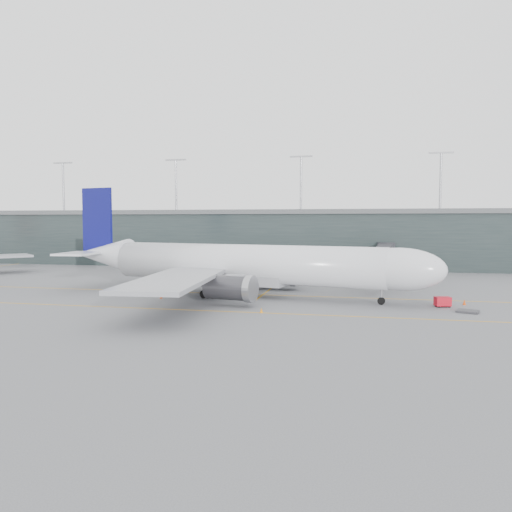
# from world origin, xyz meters

# --- Properties ---
(ground) EXTENTS (320.00, 320.00, 0.00)m
(ground) POSITION_xyz_m (0.00, 0.00, 0.00)
(ground) COLOR #55555A
(ground) RESTS_ON ground
(taxiline_a) EXTENTS (160.00, 0.25, 0.02)m
(taxiline_a) POSITION_xyz_m (0.00, -4.00, 0.01)
(taxiline_a) COLOR orange
(taxiline_a) RESTS_ON ground
(taxiline_b) EXTENTS (160.00, 0.25, 0.02)m
(taxiline_b) POSITION_xyz_m (0.00, -20.00, 0.01)
(taxiline_b) COLOR orange
(taxiline_b) RESTS_ON ground
(taxiline_lead_main) EXTENTS (0.25, 60.00, 0.02)m
(taxiline_lead_main) POSITION_xyz_m (5.00, 20.00, 0.01)
(taxiline_lead_main) COLOR orange
(taxiline_lead_main) RESTS_ON ground
(terminal) EXTENTS (240.00, 36.00, 29.00)m
(terminal) POSITION_xyz_m (-0.00, 58.00, 7.62)
(terminal) COLOR #1F292A
(terminal) RESTS_ON ground
(main_aircraft) EXTENTS (65.00, 60.22, 18.32)m
(main_aircraft) POSITION_xyz_m (1.81, -5.57, 5.14)
(main_aircraft) COLOR silver
(main_aircraft) RESTS_ON ground
(jet_bridge) EXTENTS (7.25, 46.32, 7.05)m
(jet_bridge) POSITION_xyz_m (25.09, 25.45, 5.28)
(jet_bridge) COLOR #2B2B30
(jet_bridge) RESTS_ON ground
(gse_cart) EXTENTS (2.40, 1.86, 1.45)m
(gse_cart) POSITION_xyz_m (32.30, -10.19, 0.81)
(gse_cart) COLOR red
(gse_cart) RESTS_ON ground
(baggage_dolly) EXTENTS (3.32, 2.99, 0.27)m
(baggage_dolly) POSITION_xyz_m (34.92, -14.01, 0.16)
(baggage_dolly) COLOR #343338
(baggage_dolly) RESTS_ON ground
(uld_a) EXTENTS (2.08, 1.73, 1.78)m
(uld_a) POSITION_xyz_m (-5.88, 10.65, 0.93)
(uld_a) COLOR #36353A
(uld_a) RESTS_ON ground
(uld_b) EXTENTS (2.62, 2.29, 2.06)m
(uld_b) POSITION_xyz_m (-3.18, 12.54, 1.08)
(uld_b) COLOR #36353A
(uld_b) RESTS_ON ground
(uld_c) EXTENTS (1.77, 1.42, 1.61)m
(uld_c) POSITION_xyz_m (1.49, 9.54, 0.85)
(uld_c) COLOR #36353A
(uld_c) RESTS_ON ground
(cone_nose) EXTENTS (0.49, 0.49, 0.79)m
(cone_nose) POSITION_xyz_m (35.70, -7.66, 0.39)
(cone_nose) COLOR #EC4C0D
(cone_nose) RESTS_ON ground
(cone_wing_stbd) EXTENTS (0.43, 0.43, 0.68)m
(cone_wing_stbd) POSITION_xyz_m (8.00, -20.01, 0.34)
(cone_wing_stbd) COLOR orange
(cone_wing_stbd) RESTS_ON ground
(cone_wing_port) EXTENTS (0.45, 0.45, 0.72)m
(cone_wing_port) POSITION_xyz_m (8.98, 10.39, 0.36)
(cone_wing_port) COLOR orange
(cone_wing_port) RESTS_ON ground
(cone_tail) EXTENTS (0.48, 0.48, 0.76)m
(cone_tail) POSITION_xyz_m (-9.96, -11.08, 0.38)
(cone_tail) COLOR #DB440C
(cone_tail) RESTS_ON ground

